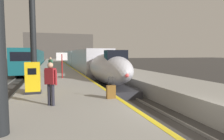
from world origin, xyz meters
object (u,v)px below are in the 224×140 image
station_column_mid (32,3)px  departure_info_board (62,60)px  highspeed_train_main (82,61)px  passenger_near_edge (51,80)px  regional_train_adjacent (34,58)px  ticket_machine_yellow (33,79)px  passenger_mid_platform (51,65)px  rolling_suitcase (111,92)px

station_column_mid → departure_info_board: 4.81m
highspeed_train_main → passenger_near_edge: size_ratio=23.30×
highspeed_train_main → regional_train_adjacent: size_ratio=1.08×
passenger_near_edge → ticket_machine_yellow: bearing=107.8°
ticket_machine_yellow → regional_train_adjacent: bearing=94.5°
regional_train_adjacent → departure_info_board: regional_train_adjacent is taller
passenger_mid_platform → rolling_suitcase: 11.59m
highspeed_train_main → regional_train_adjacent: bearing=122.9°
passenger_near_edge → ticket_machine_yellow: 2.87m
station_column_mid → ticket_machine_yellow: station_column_mid is taller
passenger_near_edge → rolling_suitcase: bearing=9.7°
departure_info_board → rolling_suitcase: bearing=-78.4°
passenger_mid_platform → rolling_suitcase: bearing=-77.0°
station_column_mid → passenger_mid_platform: bearing=71.8°
passenger_mid_platform → departure_info_board: departure_info_board is taller
regional_train_adjacent → passenger_near_edge: regional_train_adjacent is taller
regional_train_adjacent → station_column_mid: station_column_mid is taller
station_column_mid → departure_info_board: size_ratio=4.56×
ticket_machine_yellow → departure_info_board: size_ratio=0.75×
passenger_near_edge → passenger_mid_platform: same height
regional_train_adjacent → rolling_suitcase: (6.01, -34.93, -0.77)m
passenger_near_edge → station_column_mid: bearing=98.6°
passenger_near_edge → departure_info_board: (0.88, 8.70, 0.52)m
regional_train_adjacent → passenger_mid_platform: 23.91m
passenger_near_edge → departure_info_board: 8.76m
passenger_near_edge → rolling_suitcase: size_ratio=1.72×
rolling_suitcase → ticket_machine_yellow: size_ratio=0.61×
passenger_mid_platform → ticket_machine_yellow: 9.03m
highspeed_train_main → ticket_machine_yellow: highspeed_train_main is taller
highspeed_train_main → station_column_mid: bearing=-111.8°
station_column_mid → ticket_machine_yellow: bearing=-86.3°
passenger_mid_platform → departure_info_board: bearing=-73.1°
passenger_mid_platform → rolling_suitcase: (2.61, -11.27, -0.69)m
highspeed_train_main → passenger_near_edge: bearing=-101.6°
regional_train_adjacent → passenger_near_edge: size_ratio=21.66×
rolling_suitcase → departure_info_board: departure_info_board is taller
ticket_machine_yellow → departure_info_board: bearing=73.6°
regional_train_adjacent → departure_info_board: (4.31, -26.67, 0.43)m
station_column_mid → passenger_mid_platform: size_ratio=5.72×
departure_info_board → ticket_machine_yellow: bearing=-106.4°
rolling_suitcase → departure_info_board: (-1.70, 8.26, 1.20)m
passenger_mid_platform → station_column_mid: bearing=-108.2°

